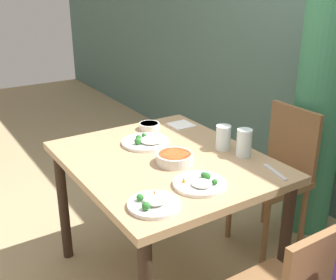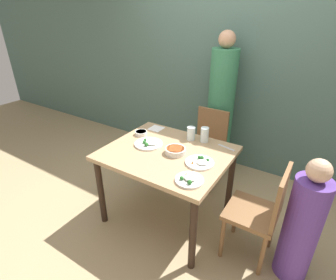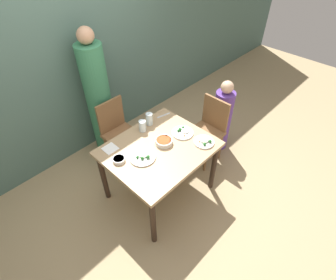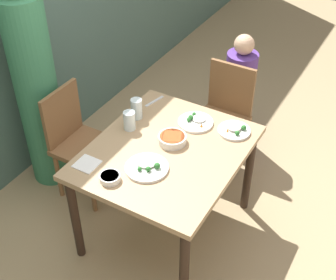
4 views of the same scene
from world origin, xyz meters
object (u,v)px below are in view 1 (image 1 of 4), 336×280
(person_adult, at_px, (318,115))
(glass_water_tall, at_px, (223,138))
(bowl_curry, at_px, (175,158))
(plate_rice_adult, at_px, (146,142))
(chair_adult_spot, at_px, (277,171))

(person_adult, relative_size, glass_water_tall, 12.95)
(bowl_curry, bearing_deg, plate_rice_adult, 178.51)
(person_adult, bearing_deg, plate_rice_adult, -103.16)
(plate_rice_adult, distance_m, glass_water_tall, 0.43)
(bowl_curry, height_order, plate_rice_adult, plate_rice_adult)
(glass_water_tall, bearing_deg, person_adult, 91.56)
(person_adult, height_order, glass_water_tall, person_adult)
(person_adult, bearing_deg, chair_adult_spot, -90.00)
(bowl_curry, height_order, glass_water_tall, glass_water_tall)
(bowl_curry, relative_size, plate_rice_adult, 0.69)
(chair_adult_spot, distance_m, plate_rice_adult, 0.88)
(chair_adult_spot, height_order, person_adult, person_adult)
(person_adult, distance_m, plate_rice_adult, 1.15)
(chair_adult_spot, distance_m, glass_water_tall, 0.59)
(chair_adult_spot, relative_size, plate_rice_adult, 3.32)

